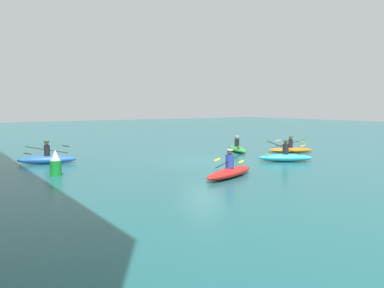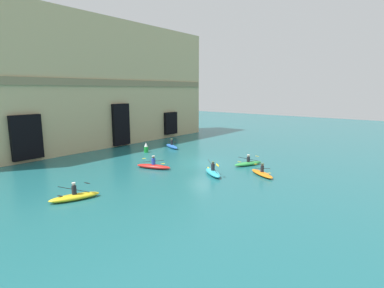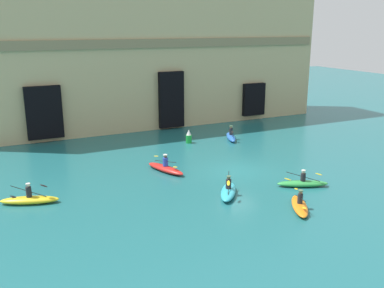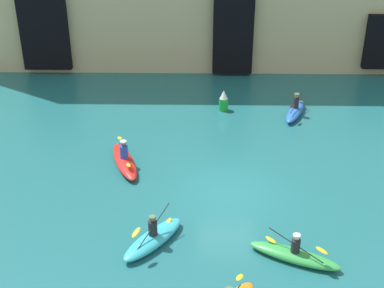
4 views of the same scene
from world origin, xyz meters
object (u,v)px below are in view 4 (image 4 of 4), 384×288
at_px(kayak_red, 124,160).
at_px(kayak_green, 295,255).
at_px(kayak_cyan, 153,238).
at_px(kayak_blue, 295,111).
at_px(marker_buoy, 224,101).

relative_size(kayak_red, kayak_green, 1.09).
distance_m(kayak_cyan, kayak_blue, 12.93).
bearing_deg(kayak_blue, kayak_red, 144.92).
bearing_deg(kayak_blue, kayak_cyan, 170.59).
xyz_separation_m(kayak_cyan, marker_buoy, (2.90, 11.62, 0.29)).
relative_size(kayak_blue, kayak_green, 0.94).
distance_m(kayak_blue, kayak_green, 11.97).
height_order(kayak_blue, marker_buoy, kayak_blue).
height_order(kayak_red, kayak_blue, kayak_blue).
bearing_deg(marker_buoy, kayak_cyan, -104.04).
bearing_deg(kayak_blue, marker_buoy, 103.37).
relative_size(kayak_cyan, kayak_green, 0.91).
bearing_deg(kayak_cyan, marker_buoy, -158.41).
relative_size(kayak_cyan, kayak_blue, 0.96).
xyz_separation_m(kayak_blue, kayak_green, (-1.84, -11.82, -0.04)).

